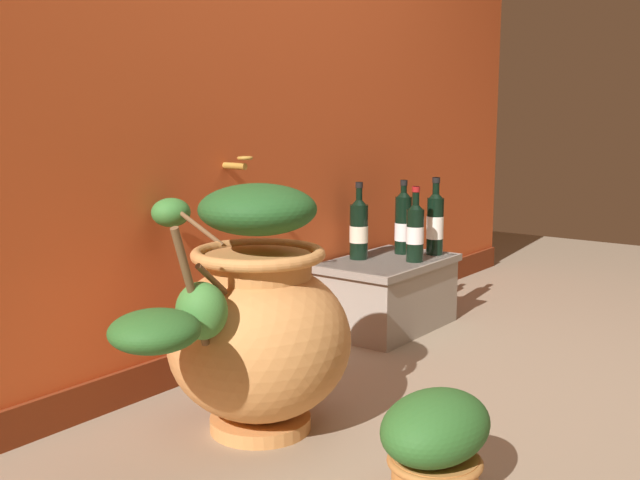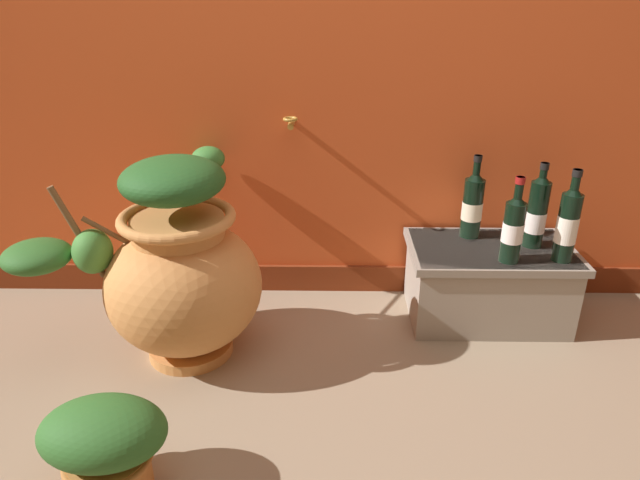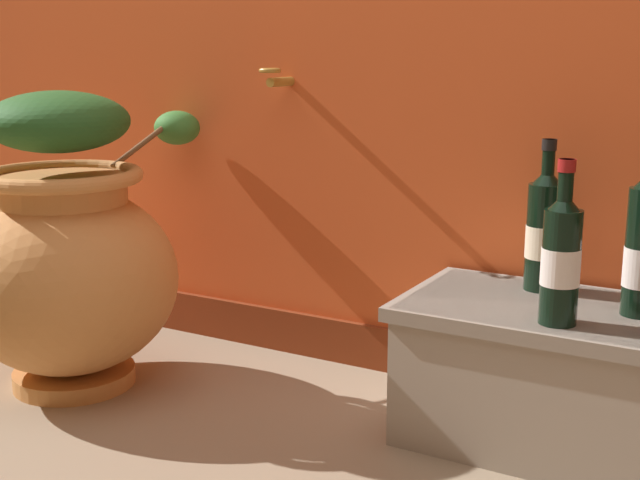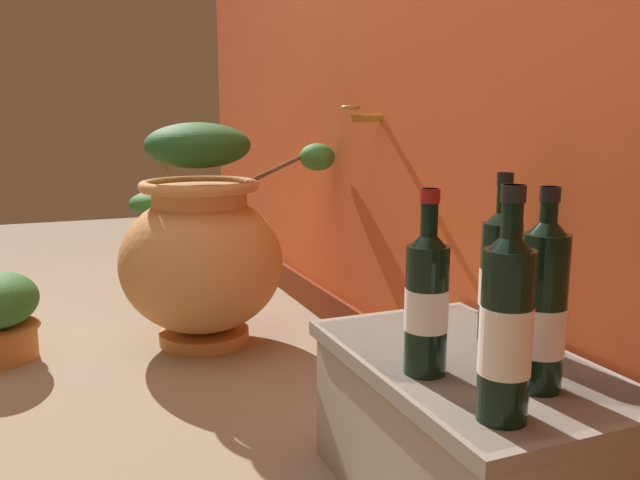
% 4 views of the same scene
% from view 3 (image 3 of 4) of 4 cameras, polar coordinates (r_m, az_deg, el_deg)
% --- Properties ---
extents(terracotta_urn, '(0.84, 0.73, 0.74)m').
position_cam_3_polar(terracotta_urn, '(2.20, -16.83, -0.99)').
color(terracotta_urn, '#D68E4C').
rests_on(terracotta_urn, ground_plane).
extents(stone_ledge, '(0.64, 0.39, 0.31)m').
position_cam_3_polar(stone_ledge, '(1.89, 15.26, -8.34)').
color(stone_ledge, '#9E9384').
rests_on(stone_ledge, ground_plane).
extents(wine_bottle_right, '(0.08, 0.08, 0.33)m').
position_cam_3_polar(wine_bottle_right, '(1.94, 14.76, 0.79)').
color(wine_bottle_right, black).
rests_on(wine_bottle_right, stone_ledge).
extents(wine_bottle_back, '(0.08, 0.08, 0.32)m').
position_cam_3_polar(wine_bottle_back, '(1.70, 15.80, -0.98)').
color(wine_bottle_back, black).
rests_on(wine_bottle_back, stone_ledge).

